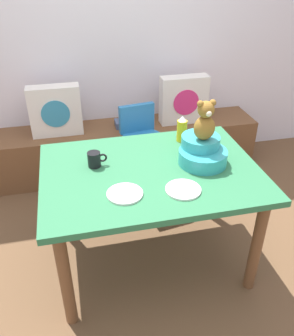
{
  "coord_description": "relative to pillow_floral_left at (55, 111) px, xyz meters",
  "views": [
    {
      "loc": [
        -0.44,
        -1.79,
        1.9
      ],
      "look_at": [
        0.0,
        0.1,
        0.69
      ],
      "focal_mm": 38.3,
      "sensor_mm": 36.0,
      "label": 1
    }
  ],
  "objects": [
    {
      "name": "dinner_plate_near",
      "position": [
        0.36,
        -1.43,
        0.07
      ],
      "size": [
        0.2,
        0.2,
        0.01
      ],
      "primitive_type": "cylinder",
      "color": "white",
      "rests_on": "dining_table"
    },
    {
      "name": "back_wall",
      "position": [
        0.56,
        0.29,
        0.62
      ],
      "size": [
        4.4,
        0.1,
        2.6
      ],
      "primitive_type": "cube",
      "color": "silver",
      "rests_on": "ground_plane"
    },
    {
      "name": "infant_seat_teal",
      "position": [
        0.89,
        -1.19,
        0.13
      ],
      "size": [
        0.3,
        0.33,
        0.16
      ],
      "color": "teal",
      "rests_on": "dining_table"
    },
    {
      "name": "highchair",
      "position": [
        0.68,
        -0.42,
        -0.16
      ],
      "size": [
        0.36,
        0.49,
        0.79
      ],
      "color": "#2672B2",
      "rests_on": "ground_plane"
    },
    {
      "name": "coffee_mug",
      "position": [
        0.23,
        -1.09,
        0.11
      ],
      "size": [
        0.12,
        0.08,
        0.09
      ],
      "color": "black",
      "rests_on": "dining_table"
    },
    {
      "name": "ketchup_bottle",
      "position": [
        0.85,
        -0.89,
        0.15
      ],
      "size": [
        0.07,
        0.07,
        0.18
      ],
      "color": "gold",
      "rests_on": "dining_table"
    },
    {
      "name": "book_stack",
      "position": [
        0.62,
        0.02,
        -0.19
      ],
      "size": [
        0.2,
        0.14,
        0.06
      ],
      "primitive_type": "cube",
      "color": "#465878",
      "rests_on": "window_bench"
    },
    {
      "name": "pillow_floral_right",
      "position": [
        1.16,
        0.0,
        0.0
      ],
      "size": [
        0.44,
        0.15,
        0.44
      ],
      "color": "white",
      "rests_on": "window_bench"
    },
    {
      "name": "teddy_bear",
      "position": [
        0.89,
        -1.19,
        0.34
      ],
      "size": [
        0.13,
        0.12,
        0.25
      ],
      "color": "olive",
      "rests_on": "infant_seat_teal"
    },
    {
      "name": "dinner_plate_far",
      "position": [
        0.68,
        -1.46,
        0.07
      ],
      "size": [
        0.2,
        0.2,
        0.01
      ],
      "primitive_type": "cylinder",
      "color": "white",
      "rests_on": "dining_table"
    },
    {
      "name": "window_bench",
      "position": [
        0.56,
        0.02,
        -0.45
      ],
      "size": [
        2.6,
        0.44,
        0.46
      ],
      "primitive_type": "cube",
      "color": "brown",
      "rests_on": "ground_plane"
    },
    {
      "name": "ground_plane",
      "position": [
        0.56,
        -1.21,
        -0.68
      ],
      "size": [
        8.0,
        8.0,
        0.0
      ],
      "primitive_type": "plane",
      "color": "brown"
    },
    {
      "name": "pillow_floral_left",
      "position": [
        0.0,
        0.0,
        0.0
      ],
      "size": [
        0.44,
        0.15,
        0.44
      ],
      "color": "white",
      "rests_on": "window_bench"
    },
    {
      "name": "dining_table",
      "position": [
        0.56,
        -1.21,
        -0.04
      ],
      "size": [
        1.32,
        0.96,
        0.74
      ],
      "color": "#2D7247",
      "rests_on": "ground_plane"
    }
  ]
}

